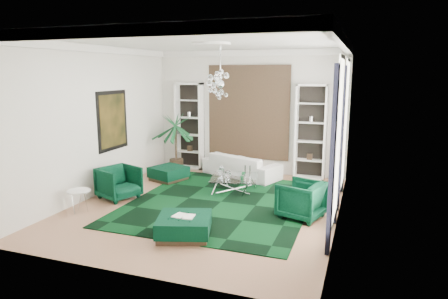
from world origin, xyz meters
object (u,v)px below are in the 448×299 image
at_px(coffee_table, 234,184).
at_px(side_table, 80,202).
at_px(armchair_right, 301,200).
at_px(sofa, 241,165).
at_px(ottoman_front, 184,226).
at_px(armchair_left, 119,183).
at_px(ottoman_side, 169,174).
at_px(palm, 176,134).

height_order(coffee_table, side_table, side_table).
bearing_deg(armchair_right, coffee_table, -106.92).
relative_size(sofa, ottoman_front, 2.39).
bearing_deg(armchair_left, side_table, -171.64).
distance_m(sofa, ottoman_side, 2.20).
xyz_separation_m(armchair_right, coffee_table, (-1.96, 1.32, -0.20)).
distance_m(armchair_left, armchair_right, 4.53).
distance_m(ottoman_side, ottoman_front, 4.18).
distance_m(armchair_right, palm, 5.32).
height_order(ottoman_front, palm, palm).
distance_m(sofa, ottoman_front, 4.67).
bearing_deg(armchair_left, coffee_table, -38.72).
xyz_separation_m(armchair_left, armchair_right, (4.53, 0.17, 0.00)).
xyz_separation_m(armchair_right, ottoman_side, (-4.15, 1.79, -0.21)).
bearing_deg(armchair_right, ottoman_side, -96.25).
bearing_deg(sofa, coffee_table, 121.47).
relative_size(coffee_table, ottoman_side, 1.33).
relative_size(ottoman_side, side_table, 1.73).
xyz_separation_m(sofa, ottoman_side, (-1.90, -1.10, -0.15)).
bearing_deg(ottoman_front, ottoman_side, 121.46).
xyz_separation_m(armchair_left, coffee_table, (2.56, 1.49, -0.20)).
xyz_separation_m(side_table, palm, (0.37, 4.18, 0.95)).
relative_size(sofa, side_table, 4.60).
xyz_separation_m(sofa, side_table, (-2.54, -4.22, -0.10)).
bearing_deg(ottoman_front, palm, 117.89).
relative_size(armchair_right, palm, 0.37).
xyz_separation_m(armchair_left, palm, (0.11, 3.02, 0.79)).
bearing_deg(armchair_right, ottoman_front, -31.01).
relative_size(ottoman_front, side_table, 1.92).
bearing_deg(ottoman_front, side_table, 171.14).
height_order(sofa, ottoman_front, sofa).
distance_m(ottoman_side, side_table, 3.19).
relative_size(armchair_left, armchair_right, 1.00).
xyz_separation_m(sofa, armchair_right, (2.25, -2.89, 0.06)).
bearing_deg(sofa, armchair_left, 74.40).
bearing_deg(armchair_left, ottoman_side, 10.30).
height_order(side_table, palm, palm).
bearing_deg(armchair_right, armchair_left, -70.77).
height_order(armchair_left, coffee_table, armchair_left).
relative_size(sofa, palm, 1.00).
distance_m(sofa, armchair_left, 3.81).
distance_m(armchair_left, coffee_table, 2.97).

